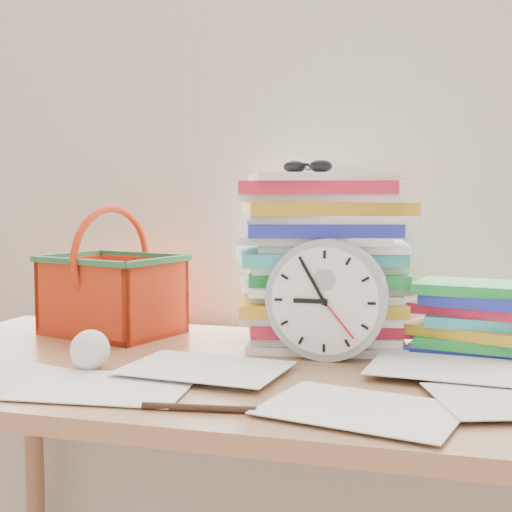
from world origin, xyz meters
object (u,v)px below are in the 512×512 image
(paper_stack, at_px, (325,259))
(basket, at_px, (112,271))
(desk, at_px, (256,408))
(clock, at_px, (327,299))
(book_stack, at_px, (474,319))

(paper_stack, height_order, basket, paper_stack)
(desk, bearing_deg, paper_stack, 70.88)
(basket, bearing_deg, paper_stack, 19.49)
(paper_stack, relative_size, basket, 1.26)
(basket, bearing_deg, clock, 2.83)
(paper_stack, relative_size, clock, 1.54)
(clock, distance_m, basket, 0.50)
(desk, height_order, basket, basket)
(paper_stack, relative_size, book_stack, 1.43)
(desk, bearing_deg, book_stack, 27.21)
(clock, bearing_deg, basket, 166.76)
(book_stack, xyz_separation_m, basket, (-0.75, 0.01, 0.07))
(clock, height_order, book_stack, clock)
(desk, bearing_deg, clock, 38.30)
(desk, xyz_separation_m, paper_stack, (0.08, 0.23, 0.25))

